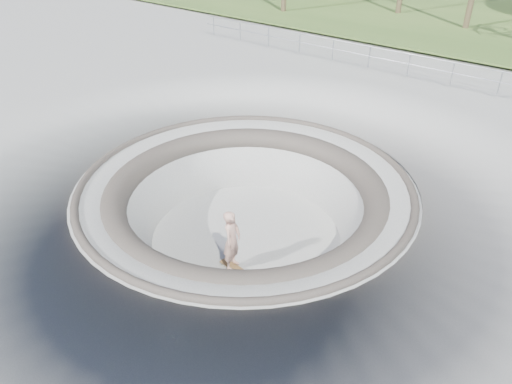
# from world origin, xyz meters

# --- Properties ---
(ground) EXTENTS (180.00, 180.00, 0.00)m
(ground) POSITION_xyz_m (0.00, 0.00, 0.00)
(ground) COLOR #B0AFAA
(ground) RESTS_ON ground
(skate_bowl) EXTENTS (14.00, 14.00, 4.10)m
(skate_bowl) POSITION_xyz_m (0.00, 0.00, -1.83)
(skate_bowl) COLOR #B0AFAA
(skate_bowl) RESTS_ON ground
(safety_railing) EXTENTS (25.00, 0.06, 1.03)m
(safety_railing) POSITION_xyz_m (0.00, 12.00, 0.69)
(safety_railing) COLOR gray
(safety_railing) RESTS_ON ground
(skateboard) EXTENTS (0.93, 0.34, 0.09)m
(skateboard) POSITION_xyz_m (0.74, -1.55, -1.83)
(skateboard) COLOR brown
(skateboard) RESTS_ON ground
(skater) EXTENTS (0.64, 0.80, 1.92)m
(skater) POSITION_xyz_m (0.74, -1.55, -0.84)
(skater) COLOR tan
(skater) RESTS_ON skateboard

